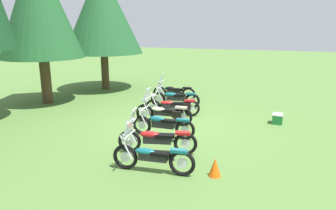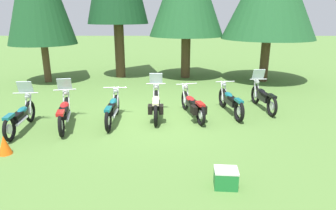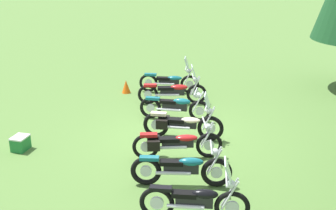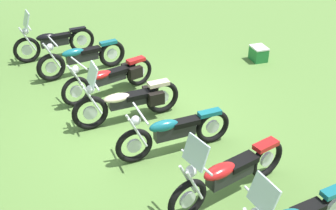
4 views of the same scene
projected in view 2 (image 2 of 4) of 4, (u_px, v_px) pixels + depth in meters
name	position (u px, v px, depth m)	size (l,w,h in m)	color
ground_plane	(153.00, 119.00, 9.67)	(80.00, 80.00, 0.00)	#547A38
motorcycle_0	(21.00, 116.00, 8.62)	(0.75, 2.22, 1.35)	black
motorcycle_1	(64.00, 111.00, 8.95)	(0.81, 2.33, 1.36)	black
motorcycle_2	(113.00, 109.00, 9.27)	(0.75, 2.25, 1.00)	black
motorcycle_3	(156.00, 104.00, 9.66)	(0.66, 2.29, 1.38)	black
motorcycle_4	(193.00, 105.00, 9.71)	(0.95, 2.27, 1.00)	black
motorcycle_5	(230.00, 101.00, 10.07)	(0.70, 2.30, 1.01)	black
motorcycle_6	(263.00, 97.00, 10.53)	(0.64, 2.20, 1.36)	black
picnic_cooler	(226.00, 178.00, 5.80)	(0.49, 0.41, 0.39)	#1E7233
traffic_cone	(4.00, 145.00, 7.17)	(0.32, 0.32, 0.48)	#EA590F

